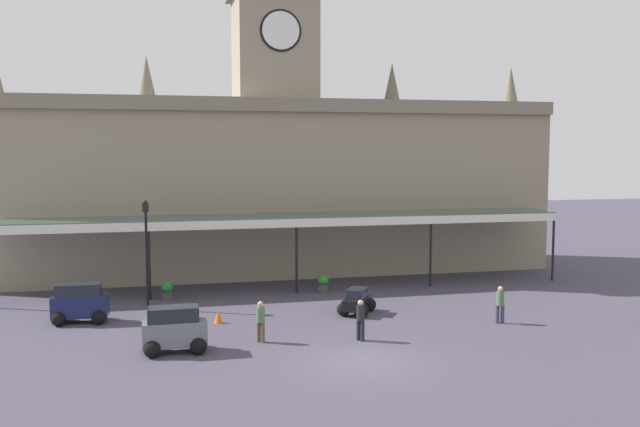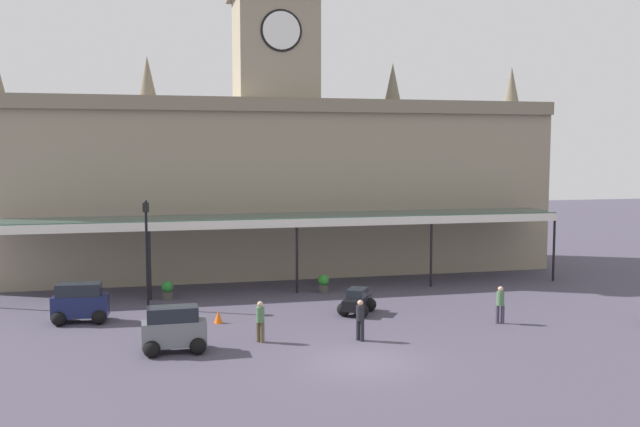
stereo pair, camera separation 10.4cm
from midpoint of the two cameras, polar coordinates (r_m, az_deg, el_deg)
ground_plane at (r=25.52m, az=3.44°, el=-12.23°), size 140.00×140.00×0.00m
station_building at (r=43.32m, az=-3.84°, el=3.08°), size 34.33×7.08×18.07m
entrance_canopy at (r=37.80m, az=-2.42°, el=-0.37°), size 30.87×3.26×4.08m
car_grey_van at (r=26.95m, az=-12.14°, el=-9.60°), size 2.42×1.62×1.77m
car_black_sedan at (r=32.52m, az=3.00°, el=-7.45°), size 2.10×2.25×1.19m
car_navy_van at (r=32.56m, az=-19.44°, el=-7.19°), size 2.45×1.69×1.77m
pedestrian_crossing_forecourt at (r=27.96m, az=3.29°, el=-8.72°), size 0.34×0.36×1.67m
pedestrian_beside_cars at (r=27.79m, az=-5.08°, el=-8.82°), size 0.34×0.34×1.67m
pedestrian_near_entrance at (r=31.63m, az=14.68°, el=-7.23°), size 0.37×0.34×1.67m
victorian_lamppost at (r=33.92m, az=-14.34°, el=-2.33°), size 0.30×0.30×5.30m
traffic_cone at (r=31.12m, az=-8.56°, el=-8.50°), size 0.40×0.40×0.57m
planter_forecourt_centre at (r=36.27m, az=-12.69°, el=-6.25°), size 0.60×0.60×0.96m
planter_near_kerb at (r=37.18m, az=0.18°, el=-5.84°), size 0.60×0.60×0.96m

